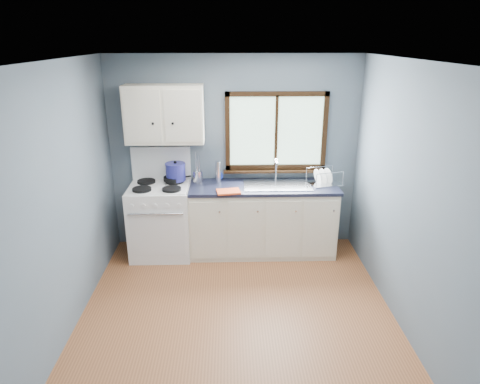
{
  "coord_description": "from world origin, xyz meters",
  "views": [
    {
      "loc": [
        -0.07,
        -3.59,
        2.68
      ],
      "look_at": [
        0.05,
        0.9,
        1.05
      ],
      "focal_mm": 32.0,
      "sensor_mm": 36.0,
      "label": 1
    }
  ],
  "objects_px": {
    "base_cabinets": "(262,222)",
    "dish_rack": "(324,180)",
    "stockpot": "(176,171)",
    "gas_range": "(161,218)",
    "sink": "(277,190)",
    "thermos": "(218,172)",
    "skillet": "(173,179)",
    "utensil_crock": "(198,176)"
  },
  "relations": [
    {
      "from": "dish_rack",
      "to": "utensil_crock",
      "type": "bearing_deg",
      "value": 160.64
    },
    {
      "from": "thermos",
      "to": "dish_rack",
      "type": "distance_m",
      "value": 1.35
    },
    {
      "from": "gas_range",
      "to": "utensil_crock",
      "type": "xyz_separation_m",
      "value": [
        0.48,
        0.16,
        0.51
      ]
    },
    {
      "from": "sink",
      "to": "thermos",
      "type": "bearing_deg",
      "value": 170.83
    },
    {
      "from": "skillet",
      "to": "dish_rack",
      "type": "bearing_deg",
      "value": -26.69
    },
    {
      "from": "stockpot",
      "to": "utensil_crock",
      "type": "xyz_separation_m",
      "value": [
        0.28,
        0.01,
        -0.07
      ]
    },
    {
      "from": "base_cabinets",
      "to": "thermos",
      "type": "relative_size",
      "value": 6.43
    },
    {
      "from": "skillet",
      "to": "stockpot",
      "type": "height_order",
      "value": "stockpot"
    },
    {
      "from": "gas_range",
      "to": "utensil_crock",
      "type": "bearing_deg",
      "value": 18.31
    },
    {
      "from": "stockpot",
      "to": "base_cabinets",
      "type": "bearing_deg",
      "value": -6.73
    },
    {
      "from": "gas_range",
      "to": "base_cabinets",
      "type": "relative_size",
      "value": 0.74
    },
    {
      "from": "skillet",
      "to": "thermos",
      "type": "xyz_separation_m",
      "value": [
        0.57,
        0.0,
        0.08
      ]
    },
    {
      "from": "gas_range",
      "to": "dish_rack",
      "type": "xyz_separation_m",
      "value": [
        2.08,
        0.06,
        0.48
      ]
    },
    {
      "from": "sink",
      "to": "base_cabinets",
      "type": "bearing_deg",
      "value": 179.87
    },
    {
      "from": "dish_rack",
      "to": "gas_range",
      "type": "bearing_deg",
      "value": 165.76
    },
    {
      "from": "sink",
      "to": "skillet",
      "type": "relative_size",
      "value": 2.2
    },
    {
      "from": "sink",
      "to": "thermos",
      "type": "height_order",
      "value": "sink"
    },
    {
      "from": "gas_range",
      "to": "utensil_crock",
      "type": "distance_m",
      "value": 0.72
    },
    {
      "from": "gas_range",
      "to": "dish_rack",
      "type": "height_order",
      "value": "gas_range"
    },
    {
      "from": "skillet",
      "to": "utensil_crock",
      "type": "height_order",
      "value": "utensil_crock"
    },
    {
      "from": "thermos",
      "to": "dish_rack",
      "type": "bearing_deg",
      "value": -3.16
    },
    {
      "from": "sink",
      "to": "utensil_crock",
      "type": "bearing_deg",
      "value": 172.08
    },
    {
      "from": "utensil_crock",
      "to": "dish_rack",
      "type": "bearing_deg",
      "value": -3.35
    },
    {
      "from": "sink",
      "to": "utensil_crock",
      "type": "xyz_separation_m",
      "value": [
        -1.01,
        0.14,
        0.14
      ]
    },
    {
      "from": "stockpot",
      "to": "thermos",
      "type": "relative_size",
      "value": 0.9
    },
    {
      "from": "utensil_crock",
      "to": "sink",
      "type": "bearing_deg",
      "value": -7.92
    },
    {
      "from": "stockpot",
      "to": "gas_range",
      "type": "bearing_deg",
      "value": -143.17
    },
    {
      "from": "gas_range",
      "to": "sink",
      "type": "xyz_separation_m",
      "value": [
        1.49,
        0.02,
        0.37
      ]
    },
    {
      "from": "base_cabinets",
      "to": "gas_range",
      "type": "bearing_deg",
      "value": -179.18
    },
    {
      "from": "thermos",
      "to": "skillet",
      "type": "bearing_deg",
      "value": -179.59
    },
    {
      "from": "sink",
      "to": "dish_rack",
      "type": "distance_m",
      "value": 0.61
    },
    {
      "from": "base_cabinets",
      "to": "dish_rack",
      "type": "relative_size",
      "value": 4.05
    },
    {
      "from": "stockpot",
      "to": "thermos",
      "type": "distance_m",
      "value": 0.54
    },
    {
      "from": "skillet",
      "to": "thermos",
      "type": "bearing_deg",
      "value": -24.19
    },
    {
      "from": "base_cabinets",
      "to": "thermos",
      "type": "height_order",
      "value": "thermos"
    },
    {
      "from": "sink",
      "to": "stockpot",
      "type": "height_order",
      "value": "sink"
    },
    {
      "from": "skillet",
      "to": "utensil_crock",
      "type": "xyz_separation_m",
      "value": [
        0.31,
        0.02,
        0.02
      ]
    },
    {
      "from": "utensil_crock",
      "to": "base_cabinets",
      "type": "bearing_deg",
      "value": -9.58
    },
    {
      "from": "stockpot",
      "to": "thermos",
      "type": "height_order",
      "value": "stockpot"
    },
    {
      "from": "gas_range",
      "to": "sink",
      "type": "relative_size",
      "value": 1.62
    },
    {
      "from": "skillet",
      "to": "stockpot",
      "type": "bearing_deg",
      "value": -1.07
    },
    {
      "from": "skillet",
      "to": "dish_rack",
      "type": "relative_size",
      "value": 0.84
    }
  ]
}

